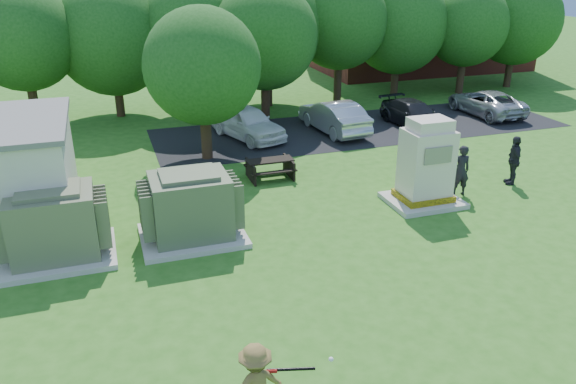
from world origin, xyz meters
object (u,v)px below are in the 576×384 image
object	(u,v)px
generator_cabinet	(426,167)
person_walking_right	(514,160)
transformer_right	(191,208)
car_white	(247,122)
car_dark	(414,114)
car_silver_b	(486,102)
car_silver_a	(334,116)
transformer_left	(54,226)
picnic_table	(270,167)
person_by_generator	(461,171)

from	to	relation	value
generator_cabinet	person_walking_right	size ratio (longest dim) A/B	1.62
transformer_right	person_walking_right	distance (m)	11.83
transformer_right	car_white	size ratio (longest dim) A/B	0.69
car_white	person_walking_right	bearing A→B (deg)	-66.97
car_white	car_dark	bearing A→B (deg)	-23.84
transformer_right	car_silver_b	distance (m)	19.45
person_walking_right	car_silver_a	size ratio (longest dim) A/B	0.39
generator_cabinet	car_dark	distance (m)	9.53
person_walking_right	car_silver_b	bearing A→B (deg)	171.89
transformer_left	car_dark	distance (m)	18.14
transformer_left	transformer_right	distance (m)	3.70
generator_cabinet	car_white	size ratio (longest dim) A/B	0.67
transformer_right	generator_cabinet	bearing A→B (deg)	0.85
car_dark	car_white	bearing A→B (deg)	169.64
person_walking_right	car_white	bearing A→B (deg)	-114.73
car_dark	transformer_left	bearing A→B (deg)	-157.56
transformer_left	transformer_right	size ratio (longest dim) A/B	1.00
picnic_table	transformer_right	bearing A→B (deg)	-132.25
transformer_left	picnic_table	distance (m)	8.31
generator_cabinet	car_silver_a	bearing A→B (deg)	87.24
picnic_table	car_white	xyz separation A→B (m)	(0.51, 5.24, 0.28)
picnic_table	person_walking_right	world-z (taller)	person_walking_right
person_by_generator	generator_cabinet	bearing A→B (deg)	18.06
generator_cabinet	car_silver_a	xyz separation A→B (m)	(0.42, 8.75, -0.53)
car_silver_b	person_by_generator	bearing A→B (deg)	47.96
picnic_table	person_by_generator	size ratio (longest dim) A/B	0.96
transformer_right	car_dark	size ratio (longest dim) A/B	0.71
generator_cabinet	car_dark	xyz separation A→B (m)	(4.50, 8.38, -0.67)
transformer_right	car_silver_b	xyz separation A→B (m)	(17.08, 9.28, -0.32)
transformer_left	car_dark	size ratio (longest dim) A/B	0.71
car_white	car_silver_b	bearing A→B (deg)	-18.57
picnic_table	car_dark	xyz separation A→B (m)	(8.73, 4.54, 0.15)
car_dark	car_silver_b	distance (m)	4.83
person_by_generator	car_silver_a	size ratio (longest dim) A/B	0.40
transformer_right	transformer_left	bearing A→B (deg)	180.00
transformer_left	transformer_right	bearing A→B (deg)	0.00
car_silver_a	car_silver_b	world-z (taller)	car_silver_a
car_white	person_by_generator	bearing A→B (deg)	-78.36
generator_cabinet	car_dark	size ratio (longest dim) A/B	0.69
transformer_right	car_white	bearing A→B (deg)	65.93
car_silver_a	picnic_table	bearing A→B (deg)	40.80
car_silver_a	car_dark	world-z (taller)	car_silver_a
transformer_left	generator_cabinet	bearing A→B (deg)	0.57
transformer_left	picnic_table	world-z (taller)	transformer_left
transformer_right	person_walking_right	xyz separation A→B (m)	(11.81, 0.64, -0.07)
transformer_right	car_dark	xyz separation A→B (m)	(12.32, 8.49, -0.36)
car_dark	car_silver_b	bearing A→B (deg)	3.94
car_white	car_dark	distance (m)	8.25
picnic_table	car_silver_b	bearing A→B (deg)	21.55
person_by_generator	transformer_right	bearing A→B (deg)	12.15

